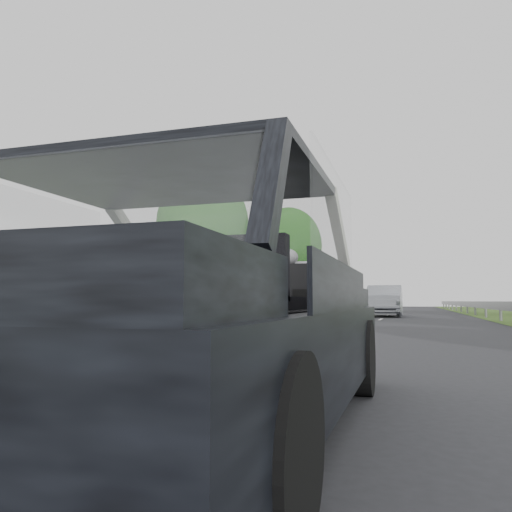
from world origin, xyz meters
The scene contains 10 objects.
ground centered at (0.00, 0.00, 0.00)m, with size 140.00×140.00×0.00m, color #27282B.
subject_car centered at (0.00, 0.00, 0.72)m, with size 1.80×4.00×1.45m, color black.
dashboard centered at (0.00, 0.62, 0.85)m, with size 1.58×0.45×0.30m, color black.
driver_seat centered at (-0.40, -0.29, 0.88)m, with size 0.50×0.72×0.42m, color black.
passenger_seat centered at (0.40, -0.29, 0.88)m, with size 0.50×0.72×0.42m, color black.
steering_wheel centered at (-0.40, 0.33, 0.92)m, with size 0.36×0.36×0.04m, color black.
cat centered at (0.28, 0.60, 1.07)m, with size 0.51×0.16×0.23m, color #94939C.
other_car centered at (-0.07, 22.71, 0.77)m, with size 1.85×4.69×1.54m, color #989CA6.
tree_5 centered at (-9.59, 22.05, 3.80)m, with size 5.02×5.02×7.60m, color #254E25, non-canonical shape.
tree_6 centered at (-7.55, 33.57, 3.80)m, with size 5.01×5.01×7.59m, color #254E25, non-canonical shape.
Camera 1 is at (1.24, -2.83, 0.75)m, focal length 35.00 mm.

